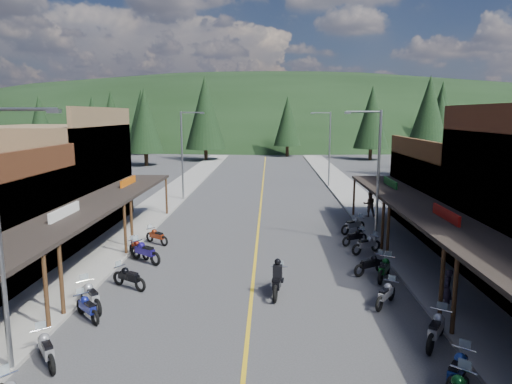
# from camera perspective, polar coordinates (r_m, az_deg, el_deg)

# --- Properties ---
(ground) EXTENTS (220.00, 220.00, 0.00)m
(ground) POSITION_cam_1_polar(r_m,az_deg,el_deg) (20.15, -0.56, -12.96)
(ground) COLOR #38383A
(ground) RESTS_ON ground
(centerline) EXTENTS (0.15, 90.00, 0.01)m
(centerline) POSITION_cam_1_polar(r_m,az_deg,el_deg) (39.35, 0.59, -1.66)
(centerline) COLOR gold
(centerline) RESTS_ON ground
(sidewalk_west) EXTENTS (3.40, 94.00, 0.15)m
(sidewalk_west) POSITION_cam_1_polar(r_m,az_deg,el_deg) (40.45, -11.83, -1.45)
(sidewalk_west) COLOR gray
(sidewalk_west) RESTS_ON ground
(sidewalk_east) EXTENTS (3.40, 94.00, 0.15)m
(sidewalk_east) POSITION_cam_1_polar(r_m,az_deg,el_deg) (40.13, 13.11, -1.59)
(sidewalk_east) COLOR gray
(sidewalk_east) RESTS_ON ground
(shop_west_3) EXTENTS (10.90, 10.20, 8.20)m
(shop_west_3) POSITION_cam_1_polar(r_m,az_deg,el_deg) (33.49, -24.03, 1.59)
(shop_west_3) COLOR brown
(shop_west_3) RESTS_ON ground
(shop_east_3) EXTENTS (10.90, 10.20, 6.20)m
(shop_east_3) POSITION_cam_1_polar(r_m,az_deg,el_deg) (33.00, 24.90, -0.32)
(shop_east_3) COLOR #4C2D16
(shop_east_3) RESTS_ON ground
(streetlight_0) EXTENTS (2.16, 0.18, 8.00)m
(streetlight_0) POSITION_cam_1_polar(r_m,az_deg,el_deg) (15.11, -29.06, -4.18)
(streetlight_0) COLOR gray
(streetlight_0) RESTS_ON ground
(streetlight_1) EXTENTS (2.16, 0.18, 8.00)m
(streetlight_1) POSITION_cam_1_polar(r_m,az_deg,el_deg) (41.43, -9.04, 5.02)
(streetlight_1) COLOR gray
(streetlight_1) RESTS_ON ground
(streetlight_2) EXTENTS (2.16, 0.18, 8.00)m
(streetlight_2) POSITION_cam_1_polar(r_m,az_deg,el_deg) (27.49, 14.76, 2.49)
(streetlight_2) COLOR gray
(streetlight_2) RESTS_ON ground
(streetlight_3) EXTENTS (2.16, 0.18, 8.00)m
(streetlight_3) POSITION_cam_1_polar(r_m,az_deg,el_deg) (49.08, 9.01, 5.74)
(streetlight_3) COLOR gray
(streetlight_3) RESTS_ON ground
(ridge_hill) EXTENTS (310.00, 140.00, 60.00)m
(ridge_hill) POSITION_cam_1_polar(r_m,az_deg,el_deg) (153.77, 1.44, 6.83)
(ridge_hill) COLOR black
(ridge_hill) RESTS_ON ground
(pine_0) EXTENTS (5.04, 5.04, 11.00)m
(pine_0) POSITION_cam_1_polar(r_m,az_deg,el_deg) (90.30, -25.38, 7.98)
(pine_0) COLOR black
(pine_0) RESTS_ON ground
(pine_1) EXTENTS (5.88, 5.88, 12.50)m
(pine_1) POSITION_cam_1_polar(r_m,az_deg,el_deg) (91.97, -14.08, 9.11)
(pine_1) COLOR black
(pine_1) RESTS_ON ground
(pine_2) EXTENTS (6.72, 6.72, 14.00)m
(pine_2) POSITION_cam_1_polar(r_m,az_deg,el_deg) (77.32, -6.37, 9.83)
(pine_2) COLOR black
(pine_2) RESTS_ON ground
(pine_3) EXTENTS (5.04, 5.04, 11.00)m
(pine_3) POSITION_cam_1_polar(r_m,az_deg,el_deg) (84.65, 3.96, 8.83)
(pine_3) COLOR black
(pine_3) RESTS_ON ground
(pine_4) EXTENTS (5.88, 5.88, 12.50)m
(pine_4) POSITION_cam_1_polar(r_m,az_deg,el_deg) (80.45, 14.28, 9.05)
(pine_4) COLOR black
(pine_4) RESTS_ON ground
(pine_5) EXTENTS (6.72, 6.72, 14.00)m
(pine_5) POSITION_cam_1_polar(r_m,az_deg,el_deg) (96.48, 22.17, 9.15)
(pine_5) COLOR black
(pine_5) RESTS_ON ground
(pine_7) EXTENTS (5.88, 5.88, 12.50)m
(pine_7) POSITION_cam_1_polar(r_m,az_deg,el_deg) (100.08, -17.61, 8.97)
(pine_7) COLOR black
(pine_7) RESTS_ON ground
(pine_8) EXTENTS (4.48, 4.48, 10.00)m
(pine_8) POSITION_cam_1_polar(r_m,az_deg,el_deg) (62.86, -19.68, 7.53)
(pine_8) COLOR black
(pine_8) RESTS_ON ground
(pine_9) EXTENTS (4.93, 4.93, 10.80)m
(pine_9) POSITION_cam_1_polar(r_m,az_deg,el_deg) (67.71, 22.01, 7.85)
(pine_9) COLOR black
(pine_9) RESTS_ON ground
(pine_10) EXTENTS (5.38, 5.38, 11.60)m
(pine_10) POSITION_cam_1_polar(r_m,az_deg,el_deg) (71.10, -13.74, 8.66)
(pine_10) COLOR black
(pine_10) RESTS_ON ground
(pine_11) EXTENTS (5.82, 5.82, 12.40)m
(pine_11) POSITION_cam_1_polar(r_m,az_deg,el_deg) (59.76, 20.74, 8.55)
(pine_11) COLOR black
(pine_11) RESTS_ON ground
(bike_west_5) EXTENTS (1.75, 2.00, 1.15)m
(bike_west_5) POSITION_cam_1_polar(r_m,az_deg,el_deg) (16.41, -24.76, -17.24)
(bike_west_5) COLOR gray
(bike_west_5) RESTS_ON ground
(bike_west_6) EXTENTS (1.76, 1.77, 1.07)m
(bike_west_6) POSITION_cam_1_polar(r_m,az_deg,el_deg) (19.01, -20.34, -13.28)
(bike_west_6) COLOR navy
(bike_west_6) RESTS_ON ground
(bike_west_7) EXTENTS (1.97, 2.18, 1.27)m
(bike_west_7) POSITION_cam_1_polar(r_m,az_deg,el_deg) (19.82, -19.96, -12.00)
(bike_west_7) COLOR #AEB0B4
(bike_west_7) RESTS_ON ground
(bike_west_8) EXTENTS (2.06, 1.63, 1.15)m
(bike_west_8) POSITION_cam_1_polar(r_m,az_deg,el_deg) (21.59, -15.61, -10.12)
(bike_west_8) COLOR black
(bike_west_8) RESTS_ON ground
(bike_west_9) EXTENTS (2.30, 1.98, 1.31)m
(bike_west_9) POSITION_cam_1_polar(r_m,az_deg,el_deg) (24.93, -13.72, -7.15)
(bike_west_9) COLOR navy
(bike_west_9) RESTS_ON ground
(bike_west_10) EXTENTS (1.82, 1.79, 1.09)m
(bike_west_10) POSITION_cam_1_polar(r_m,az_deg,el_deg) (25.91, -14.43, -6.78)
(bike_west_10) COLOR maroon
(bike_west_10) RESTS_ON ground
(bike_west_11) EXTENTS (1.91, 1.67, 1.09)m
(bike_west_11) POSITION_cam_1_polar(r_m,az_deg,el_deg) (28.25, -12.31, -5.32)
(bike_west_11) COLOR maroon
(bike_west_11) RESTS_ON ground
(bike_east_5) EXTENTS (1.75, 2.03, 1.16)m
(bike_east_5) POSITION_cam_1_polar(r_m,az_deg,el_deg) (15.13, 23.86, -19.55)
(bike_east_5) COLOR navy
(bike_east_5) RESTS_ON ground
(bike_east_6) EXTENTS (1.78, 2.24, 1.25)m
(bike_east_6) POSITION_cam_1_polar(r_m,az_deg,el_deg) (17.24, 21.61, -15.49)
(bike_east_6) COLOR #A6A6AB
(bike_east_6) RESTS_ON ground
(bike_east_7) EXTENTS (1.61, 1.95, 1.10)m
(bike_east_7) POSITION_cam_1_polar(r_m,az_deg,el_deg) (19.79, 15.92, -12.07)
(bike_east_7) COLOR #ADACB2
(bike_east_7) RESTS_ON ground
(bike_east_8) EXTENTS (1.55, 2.18, 1.19)m
(bike_east_8) POSITION_cam_1_polar(r_m,az_deg,el_deg) (22.70, 15.75, -9.08)
(bike_east_8) COLOR #0E4618
(bike_east_8) RESTS_ON ground
(bike_east_9) EXTENTS (2.01, 1.58, 1.12)m
(bike_east_9) POSITION_cam_1_polar(r_m,az_deg,el_deg) (23.23, 14.08, -8.66)
(bike_east_9) COLOR black
(bike_east_9) RESTS_ON ground
(bike_east_10) EXTENTS (2.09, 1.65, 1.16)m
(bike_east_10) POSITION_cam_1_polar(r_m,az_deg,el_deg) (26.52, 13.65, -6.29)
(bike_east_10) COLOR #99999E
(bike_east_10) RESTS_ON ground
(bike_east_11) EXTENTS (1.90, 1.53, 1.06)m
(bike_east_11) POSITION_cam_1_polar(r_m,az_deg,el_deg) (28.09, 12.25, -5.44)
(bike_east_11) COLOR black
(bike_east_11) RESTS_ON ground
(bike_east_12) EXTENTS (2.12, 1.89, 1.22)m
(bike_east_12) POSITION_cam_1_polar(r_m,az_deg,el_deg) (30.73, 12.05, -3.97)
(bike_east_12) COLOR gray
(bike_east_12) RESTS_ON ground
(rider_on_bike) EXTENTS (1.04, 2.35, 1.73)m
(rider_on_bike) POSITION_cam_1_polar(r_m,az_deg,el_deg) (20.08, 2.69, -10.92)
(rider_on_bike) COLOR black
(rider_on_bike) RESTS_ON ground
(pedestrian_east_a) EXTENTS (0.54, 0.68, 1.63)m
(pedestrian_east_a) POSITION_cam_1_polar(r_m,az_deg,el_deg) (19.79, 22.76, -11.18)
(pedestrian_east_a) COLOR #292234
(pedestrian_east_a) RESTS_ON sidewalk_east
(pedestrian_east_b) EXTENTS (0.93, 0.54, 1.91)m
(pedestrian_east_b) POSITION_cam_1_polar(r_m,az_deg,el_deg) (35.24, 13.99, -1.47)
(pedestrian_east_b) COLOR brown
(pedestrian_east_b) RESTS_ON sidewalk_east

